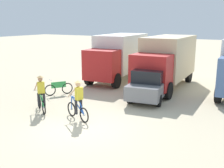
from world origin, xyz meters
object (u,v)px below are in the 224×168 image
Objects in this scene: sedan_parked at (150,84)px; cyclist_cowboy_hat at (78,102)px; cyclist_orange_shirt at (41,95)px; box_truck_white_box at (119,55)px; box_truck_tan_camper at (166,59)px; bicycle_spare at (59,88)px.

sedan_parked is 2.42× the size of cyclist_cowboy_hat.
cyclist_orange_shirt reaches higher than sedan_parked.
box_truck_white_box and box_truck_tan_camper have the same top height.
bicycle_spare is (-5.07, -2.01, -0.48)m from sedan_parked.
cyclist_cowboy_hat is (-1.29, -7.91, -1.03)m from box_truck_tan_camper.
sedan_parked is 6.06m from cyclist_orange_shirt.
cyclist_orange_shirt is at bearing -64.03° from bicycle_spare.
bicycle_spare is at bearing 142.34° from cyclist_cowboy_hat.
sedan_parked is (4.15, -3.81, -0.99)m from box_truck_white_box.
cyclist_orange_shirt is at bearing -113.90° from box_truck_tan_camper.
sedan_parked reaches higher than bicycle_spare.
box_truck_tan_camper is 3.74× the size of cyclist_cowboy_hat.
cyclist_orange_shirt is (-3.71, -4.80, -0.04)m from sedan_parked.
bicycle_spare is (-4.88, -5.14, -1.48)m from box_truck_tan_camper.
box_truck_tan_camper is at bearing 66.10° from cyclist_orange_shirt.
box_truck_tan_camper is 8.74m from cyclist_orange_shirt.
box_truck_tan_camper is (3.96, -0.67, 0.00)m from box_truck_white_box.
cyclist_cowboy_hat is at bearing -37.66° from bicycle_spare.
cyclist_cowboy_hat is at bearing -107.22° from sedan_parked.
cyclist_cowboy_hat is 4.55m from bicycle_spare.
box_truck_white_box reaches higher than sedan_parked.
box_truck_white_box is 3.81× the size of cyclist_cowboy_hat.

